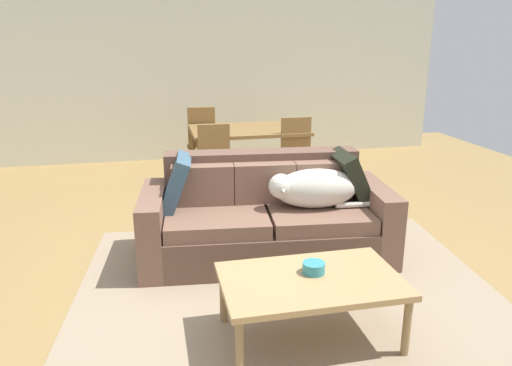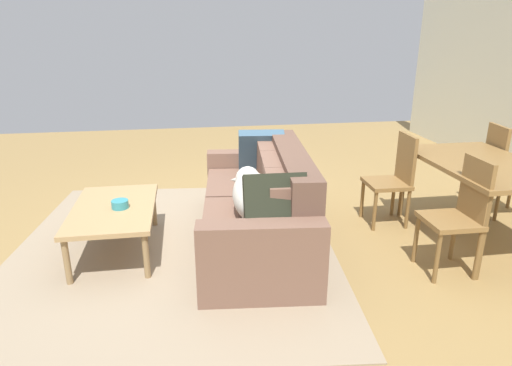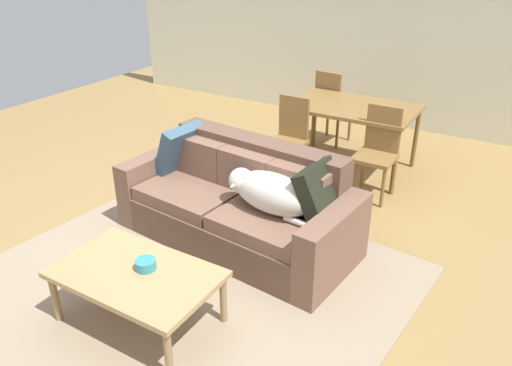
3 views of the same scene
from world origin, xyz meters
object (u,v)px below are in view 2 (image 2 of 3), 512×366
couch (261,209)px  dining_chair_near_right (460,211)px  dining_chair_far_left (503,167)px  coffee_table (114,212)px  bowl_on_coffee_table (120,204)px  throw_pillow_by_right_arm (276,206)px  dog_on_left_cushion (251,193)px  dining_table (484,169)px  throw_pillow_by_left_arm (261,151)px  dining_chair_near_left (394,176)px

couch → dining_chair_near_right: dining_chair_near_right is taller
dining_chair_far_left → dining_chair_near_right: bearing=138.5°
coffee_table → bowl_on_coffee_table: bearing=59.7°
couch → throw_pillow_by_right_arm: bearing=4.1°
couch → dining_chair_far_left: bearing=101.4°
dog_on_left_cushion → dining_table: dog_on_left_cushion is taller
dog_on_left_cushion → couch: bearing=164.6°
dog_on_left_cushion → coffee_table: (-0.39, -1.15, -0.25)m
dining_chair_near_right → dining_chair_far_left: size_ratio=0.98×
dining_table → dining_chair_near_right: dining_chair_near_right is taller
couch → dining_table: couch is taller
couch → bowl_on_coffee_table: size_ratio=15.27×
dog_on_left_cushion → throw_pillow_by_left_arm: (-1.13, 0.27, 0.04)m
couch → throw_pillow_by_right_arm: (0.77, -0.02, 0.33)m
dining_chair_near_left → dining_chair_near_right: size_ratio=0.97×
throw_pillow_by_left_arm → dining_chair_far_left: size_ratio=0.48×
throw_pillow_by_right_arm → dining_table: 2.08m
couch → throw_pillow_by_left_arm: bearing=175.9°
throw_pillow_by_left_arm → throw_pillow_by_right_arm: throw_pillow_by_left_arm is taller
throw_pillow_by_left_arm → bowl_on_coffee_table: bearing=-60.3°
throw_pillow_by_left_arm → dining_chair_near_left: 1.38m
dining_table → dining_chair_far_left: (-0.51, 0.61, -0.16)m
dining_chair_far_left → throw_pillow_by_left_arm: bearing=85.4°
couch → dining_chair_near_left: dining_chair_near_left is taller
dining_table → dining_chair_far_left: bearing=130.1°
throw_pillow_by_left_arm → dining_chair_near_right: size_ratio=0.49×
throw_pillow_by_right_arm → dining_chair_near_left: 1.75m
couch → dining_chair_near_left: bearing=105.6°
dog_on_left_cushion → throw_pillow_by_left_arm: size_ratio=1.90×
couch → throw_pillow_by_right_arm: size_ratio=4.74×
dining_table → bowl_on_coffee_table: bearing=-94.2°
throw_pillow_by_right_arm → dining_chair_near_left: bearing=125.6°
bowl_on_coffee_table → dining_chair_near_right: dining_chair_near_right is taller
throw_pillow_by_right_arm → dining_chair_near_right: bearing=90.9°
dog_on_left_cushion → throw_pillow_by_right_arm: bearing=22.7°
dining_chair_near_right → dining_chair_far_left: dining_chair_far_left is taller
couch → coffee_table: 1.29m
coffee_table → dining_chair_near_right: size_ratio=1.18×
throw_pillow_by_right_arm → dining_chair_near_left: dining_chair_near_left is taller
dog_on_left_cushion → coffee_table: bearing=-103.1°
dog_on_left_cushion → dining_chair_far_left: size_ratio=0.92×
dining_chair_far_left → throw_pillow_by_right_arm: bearing=118.2°
couch → dining_table: bearing=88.4°
dining_chair_near_left → dining_chair_far_left: size_ratio=0.95×
dining_chair_near_right → dining_chair_near_left: bearing=-174.7°
throw_pillow_by_right_arm → coffee_table: size_ratio=0.41×
dining_chair_near_left → bowl_on_coffee_table: bearing=-82.8°
couch → dining_table: 2.04m
dining_chair_near_right → dining_chair_far_left: bearing=132.5°
dog_on_left_cushion → dining_table: 2.14m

